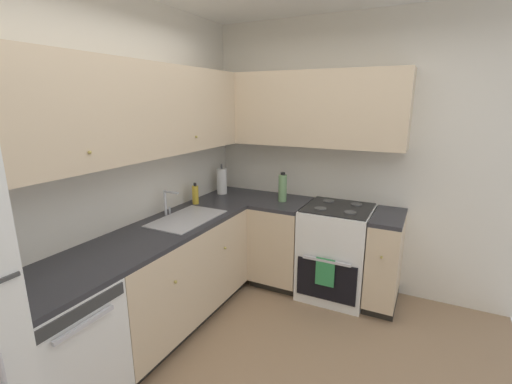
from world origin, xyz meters
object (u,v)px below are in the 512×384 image
object	(u,v)px
dishwasher	(54,355)
oil_bottle	(283,188)
soap_bottle	(195,195)
paper_towel_roll	(222,181)
oven_range	(336,251)

from	to	relation	value
dishwasher	oil_bottle	distance (m)	2.28
dishwasher	oil_bottle	xyz separation A→B (m)	(2.13, -0.55, 0.60)
dishwasher	soap_bottle	world-z (taller)	soap_bottle
paper_towel_roll	soap_bottle	bearing A→B (deg)	177.48
paper_towel_roll	oil_bottle	world-z (taller)	paper_towel_roll
dishwasher	paper_towel_roll	xyz separation A→B (m)	(2.12, 0.16, 0.60)
dishwasher	paper_towel_roll	distance (m)	2.21
oil_bottle	soap_bottle	bearing A→B (deg)	122.70
soap_bottle	dishwasher	bearing A→B (deg)	-173.82
soap_bottle	paper_towel_roll	xyz separation A→B (m)	(0.46, -0.02, 0.05)
soap_bottle	paper_towel_roll	bearing A→B (deg)	-2.52
oven_range	soap_bottle	size ratio (longest dim) A/B	4.96
soap_bottle	oil_bottle	distance (m)	0.86
oven_range	oil_bottle	distance (m)	0.81
soap_bottle	oil_bottle	bearing A→B (deg)	-57.30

